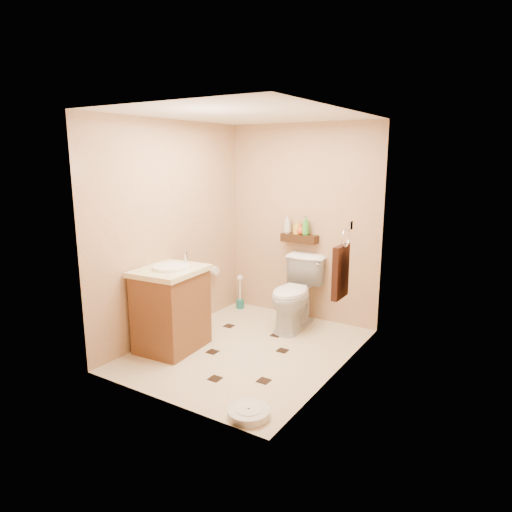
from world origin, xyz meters
The scene contains 18 objects.
ground centered at (0.00, 0.00, 0.00)m, with size 2.50×2.50×0.00m, color beige.
wall_back centered at (0.00, 1.25, 1.20)m, with size 2.00×0.04×2.40m, color tan.
wall_front centered at (0.00, -1.25, 1.20)m, with size 2.00×0.04×2.40m, color tan.
wall_left centered at (-1.00, 0.00, 1.20)m, with size 0.04×2.50×2.40m, color tan.
wall_right centered at (1.00, 0.00, 1.20)m, with size 0.04×2.50×2.40m, color tan.
ceiling centered at (0.00, 0.00, 2.40)m, with size 2.00×2.50×0.02m, color silver.
wall_shelf centered at (0.00, 1.17, 1.02)m, with size 0.46×0.14×0.10m, color #3B2610.
floor_accents centered at (0.03, -0.06, 0.00)m, with size 1.18×1.31×0.01m.
toilet centered at (0.13, 0.83, 0.42)m, with size 0.47×0.83×0.84m, color white.
vanity centered at (-0.70, -0.39, 0.45)m, with size 0.65×0.76×1.02m.
bathroom_scale centered at (0.71, -1.07, 0.03)m, with size 0.40×0.40×0.07m.
toilet_brush centered at (-0.82, 1.07, 0.16)m, with size 0.11×0.11×0.46m.
towel_ring centered at (0.91, 0.25, 0.95)m, with size 0.12×0.30×0.76m.
toilet_paper centered at (-0.94, 0.65, 0.60)m, with size 0.12×0.11×0.12m.
bottle_a centered at (-0.17, 1.17, 1.19)m, with size 0.09×0.09×0.24m, color beige.
bottle_b centered at (-0.03, 1.17, 1.16)m, with size 0.08×0.08×0.17m, color yellow.
bottle_c centered at (0.02, 1.17, 1.14)m, with size 0.10×0.10×0.14m, color #C84717.
bottle_d centered at (0.08, 1.17, 1.19)m, with size 0.09×0.09×0.23m, color green.
Camera 1 is at (2.48, -3.79, 2.02)m, focal length 32.00 mm.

